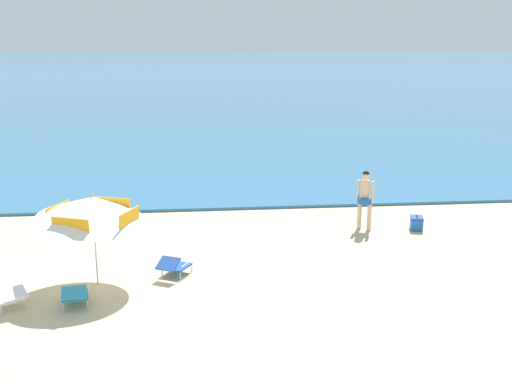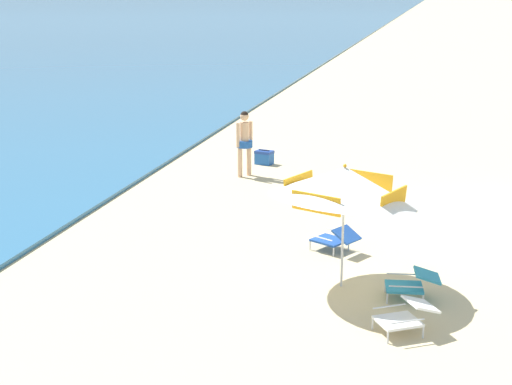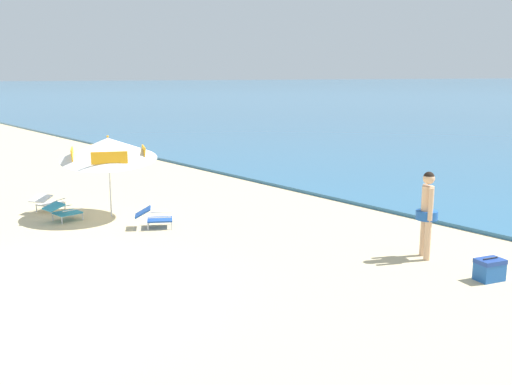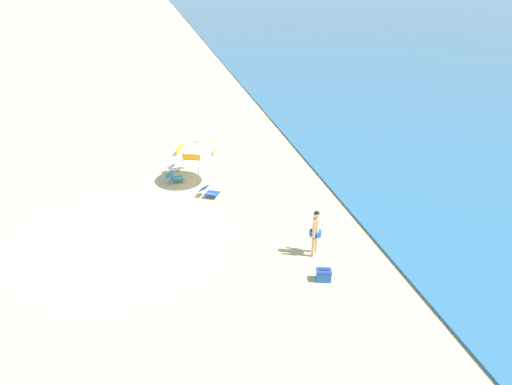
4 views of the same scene
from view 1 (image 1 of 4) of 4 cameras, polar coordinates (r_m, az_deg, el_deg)
The scene contains 8 objects.
ground_plane at distance 11.29m, azimuth 6.17°, elevation -14.34°, with size 800.00×800.00×0.00m, color #CCB78C.
ocean_water at distance 419.25m, azimuth -5.88°, elevation 12.88°, with size 800.00×800.00×0.10m, color #2D668E.
beach_umbrella_striped_main at distance 13.76m, azimuth -15.30°, elevation -1.48°, with size 3.49×3.47×2.25m.
lounge_chair_under_umbrella at distance 14.36m, azimuth -7.84°, elevation -6.90°, with size 0.89×1.03×0.52m.
lounge_chair_beside_umbrella at distance 13.18m, azimuth -16.88°, elevation -9.29°, with size 0.65×0.92×0.50m.
lounge_chair_facing_sea at distance 13.53m, azimuth -22.35°, elevation -9.14°, with size 0.89×1.01×0.50m.
person_standing_near_shore at distance 17.91m, azimuth 10.37°, elevation -0.31°, with size 0.44×0.44×1.78m.
cooler_box at distance 18.43m, azimuth 15.06°, elevation -2.83°, with size 0.46×0.57×0.43m.
Camera 1 is at (-2.21, -9.73, 5.29)m, focal length 41.94 mm.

